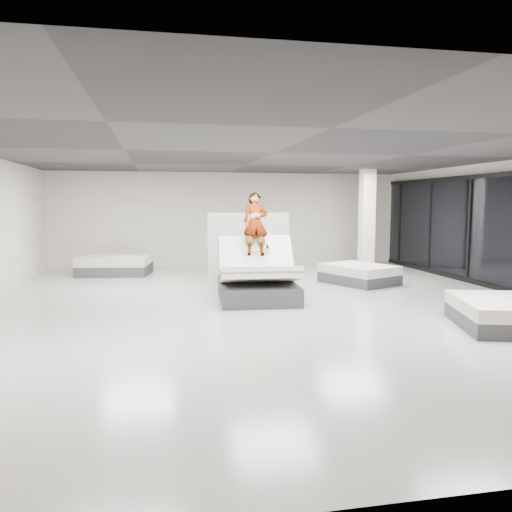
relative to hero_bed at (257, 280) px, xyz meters
name	(u,v)px	position (x,y,z in m)	size (l,w,h in m)	color
room	(274,230)	(0.23, -0.68, 1.15)	(14.00, 14.04, 3.20)	beige
hero_bed	(257,280)	(0.00, 0.00, 0.00)	(1.85, 2.35, 1.51)	#3E3E43
person	(256,238)	(0.03, 0.35, 0.93)	(0.58, 0.38, 1.59)	slate
remote	(267,247)	(0.22, -0.02, 0.75)	(0.05, 0.14, 0.03)	black
divider_panel	(249,250)	(0.11, 1.72, 0.51)	(2.11, 0.10, 1.92)	silver
flat_bed_right_far	(359,274)	(3.14, 1.71, -0.20)	(2.00, 2.23, 0.50)	#3E3E43
flat_bed_right_near	(500,314)	(3.67, -3.28, -0.20)	(1.83, 2.14, 0.50)	#3E3E43
flat_bed_left_far	(115,265)	(-3.49, 4.72, -0.17)	(2.25, 1.83, 0.56)	#3E3E43
column	(367,221)	(4.23, 3.82, 1.15)	(0.40, 0.40, 3.20)	white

